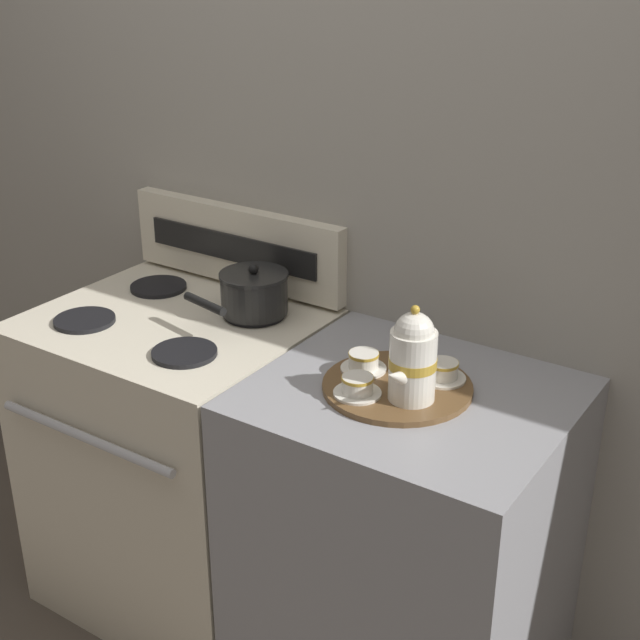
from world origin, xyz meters
name	(u,v)px	position (x,y,z in m)	size (l,w,h in m)	color
ground_plane	(285,632)	(0.00, 0.00, 0.00)	(6.00, 6.00, 0.00)	brown
wall_back	(353,236)	(0.00, 0.34, 1.10)	(6.00, 0.05, 2.20)	#9E998E
stove	(181,461)	(-0.36, 0.00, 0.45)	(0.73, 0.65, 0.91)	beige
control_panel	(237,245)	(-0.36, 0.29, 1.02)	(0.71, 0.05, 0.22)	beige
side_counter	(404,552)	(0.37, 0.00, 0.45)	(0.70, 0.63, 0.89)	#939399
saucepan	(253,293)	(-0.18, 0.14, 0.96)	(0.20, 0.28, 0.14)	black
serving_tray	(397,387)	(0.33, -0.01, 0.90)	(0.34, 0.34, 0.01)	brown
teapot	(413,357)	(0.39, -0.05, 1.01)	(0.10, 0.17, 0.22)	white
teacup_left	(364,361)	(0.23, 0.01, 0.93)	(0.11, 0.11, 0.04)	white
teacup_right	(443,371)	(0.41, 0.07, 0.93)	(0.11, 0.11, 0.04)	white
teacup_front	(357,386)	(0.28, -0.10, 0.93)	(0.11, 0.11, 0.04)	white
creamer_jug	(416,348)	(0.32, 0.11, 0.95)	(0.07, 0.07, 0.07)	white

